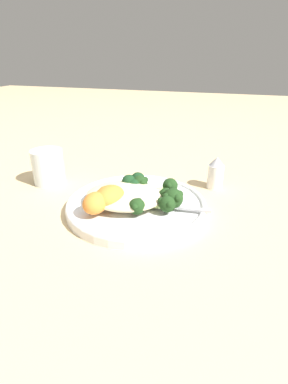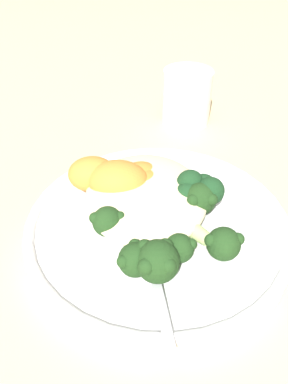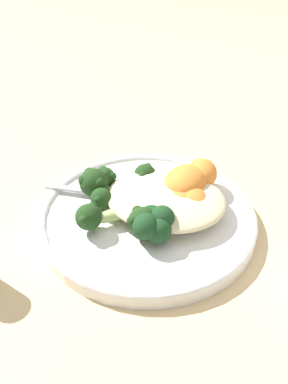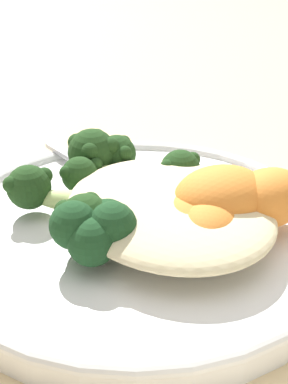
{
  "view_description": "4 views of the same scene",
  "coord_description": "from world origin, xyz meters",
  "px_view_note": "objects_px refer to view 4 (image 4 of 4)",
  "views": [
    {
      "loc": [
        0.18,
        -0.52,
        0.3
      ],
      "look_at": [
        0.01,
        -0.01,
        0.05
      ],
      "focal_mm": 28.0,
      "sensor_mm": 36.0,
      "label": 1
    },
    {
      "loc": [
        0.29,
        -0.03,
        0.3
      ],
      "look_at": [
        -0.01,
        -0.02,
        0.06
      ],
      "focal_mm": 35.0,
      "sensor_mm": 36.0,
      "label": 2
    },
    {
      "loc": [
        -0.12,
        0.37,
        0.34
      ],
      "look_at": [
        -0.01,
        0.01,
        0.06
      ],
      "focal_mm": 35.0,
      "sensor_mm": 36.0,
      "label": 3
    },
    {
      "loc": [
        -0.29,
        0.18,
        0.22
      ],
      "look_at": [
        -0.02,
        0.01,
        0.05
      ],
      "focal_mm": 50.0,
      "sensor_mm": 36.0,
      "label": 4
    }
  ],
  "objects_px": {
    "broccoli_stalk_0": "(178,175)",
    "sweet_potato_chunk_1": "(208,225)",
    "broccoli_stalk_1": "(123,164)",
    "broccoli_stalk_3": "(107,189)",
    "broccoli_stalk_4": "(59,195)",
    "broccoli_stalk_2": "(102,163)",
    "plate": "(138,229)",
    "kale_tuft": "(94,227)",
    "spoon": "(96,170)",
    "sweet_potato_chunk_0": "(269,197)",
    "sweet_potato_chunk_2": "(221,198)",
    "quinoa_mound": "(169,208)",
    "broccoli_stalk_5": "(100,219)",
    "sweet_potato_chunk_3": "(192,216)"
  },
  "relations": [
    {
      "from": "sweet_potato_chunk_2",
      "to": "quinoa_mound",
      "type": "bearing_deg",
      "value": 57.89
    },
    {
      "from": "sweet_potato_chunk_0",
      "to": "sweet_potato_chunk_1",
      "type": "height_order",
      "value": "sweet_potato_chunk_0"
    },
    {
      "from": "broccoli_stalk_4",
      "to": "sweet_potato_chunk_1",
      "type": "bearing_deg",
      "value": 170.87
    },
    {
      "from": "broccoli_stalk_5",
      "to": "sweet_potato_chunk_2",
      "type": "xyz_separation_m",
      "value": [
        -0.03,
        -0.08,
        0.01
      ]
    },
    {
      "from": "broccoli_stalk_3",
      "to": "spoon",
      "type": "height_order",
      "value": "broccoli_stalk_3"
    },
    {
      "from": "broccoli_stalk_2",
      "to": "broccoli_stalk_4",
      "type": "distance_m",
      "value": 0.05
    },
    {
      "from": "spoon",
      "to": "broccoli_stalk_2",
      "type": "bearing_deg",
      "value": 164.65
    },
    {
      "from": "plate",
      "to": "kale_tuft",
      "type": "height_order",
      "value": "kale_tuft"
    },
    {
      "from": "broccoli_stalk_1",
      "to": "sweet_potato_chunk_1",
      "type": "relative_size",
      "value": 2.17
    },
    {
      "from": "broccoli_stalk_2",
      "to": "sweet_potato_chunk_2",
      "type": "xyz_separation_m",
      "value": [
        -0.1,
        -0.03,
        0.0
      ]
    },
    {
      "from": "spoon",
      "to": "broccoli_stalk_1",
      "type": "bearing_deg",
      "value": -151.49
    },
    {
      "from": "broccoli_stalk_3",
      "to": "sweet_potato_chunk_2",
      "type": "bearing_deg",
      "value": -162.68
    },
    {
      "from": "broccoli_stalk_2",
      "to": "broccoli_stalk_5",
      "type": "relative_size",
      "value": 1.36
    },
    {
      "from": "plate",
      "to": "quinoa_mound",
      "type": "relative_size",
      "value": 1.83
    },
    {
      "from": "broccoli_stalk_0",
      "to": "broccoli_stalk_1",
      "type": "relative_size",
      "value": 0.68
    },
    {
      "from": "broccoli_stalk_0",
      "to": "sweet_potato_chunk_0",
      "type": "xyz_separation_m",
      "value": [
        -0.07,
        -0.02,
        0.01
      ]
    },
    {
      "from": "plate",
      "to": "broccoli_stalk_0",
      "type": "relative_size",
      "value": 3.82
    },
    {
      "from": "broccoli_stalk_2",
      "to": "sweet_potato_chunk_3",
      "type": "bearing_deg",
      "value": -174.15
    },
    {
      "from": "broccoli_stalk_0",
      "to": "kale_tuft",
      "type": "relative_size",
      "value": 1.36
    },
    {
      "from": "quinoa_mound",
      "to": "spoon",
      "type": "xyz_separation_m",
      "value": [
        0.1,
        0.0,
        -0.01
      ]
    },
    {
      "from": "broccoli_stalk_3",
      "to": "spoon",
      "type": "xyz_separation_m",
      "value": [
        0.05,
        -0.02,
        -0.01
      ]
    },
    {
      "from": "broccoli_stalk_0",
      "to": "broccoli_stalk_5",
      "type": "relative_size",
      "value": 0.83
    },
    {
      "from": "sweet_potato_chunk_1",
      "to": "broccoli_stalk_5",
      "type": "bearing_deg",
      "value": 50.54
    },
    {
      "from": "broccoli_stalk_3",
      "to": "broccoli_stalk_4",
      "type": "bearing_deg",
      "value": 58.75
    },
    {
      "from": "broccoli_stalk_1",
      "to": "kale_tuft",
      "type": "distance_m",
      "value": 0.11
    },
    {
      "from": "spoon",
      "to": "plate",
      "type": "bearing_deg",
      "value": 167.4
    },
    {
      "from": "quinoa_mound",
      "to": "sweet_potato_chunk_2",
      "type": "height_order",
      "value": "sweet_potato_chunk_2"
    },
    {
      "from": "quinoa_mound",
      "to": "sweet_potato_chunk_3",
      "type": "bearing_deg",
      "value": -161.61
    },
    {
      "from": "quinoa_mound",
      "to": "broccoli_stalk_3",
      "type": "height_order",
      "value": "same"
    },
    {
      "from": "broccoli_stalk_3",
      "to": "sweet_potato_chunk_3",
      "type": "xyz_separation_m",
      "value": [
        -0.07,
        -0.02,
        0.0
      ]
    },
    {
      "from": "sweet_potato_chunk_1",
      "to": "quinoa_mound",
      "type": "bearing_deg",
      "value": 11.85
    },
    {
      "from": "broccoli_stalk_2",
      "to": "sweet_potato_chunk_1",
      "type": "height_order",
      "value": "broccoli_stalk_2"
    },
    {
      "from": "sweet_potato_chunk_3",
      "to": "sweet_potato_chunk_2",
      "type": "bearing_deg",
      "value": -91.95
    },
    {
      "from": "broccoli_stalk_2",
      "to": "kale_tuft",
      "type": "distance_m",
      "value": 0.1
    },
    {
      "from": "broccoli_stalk_3",
      "to": "kale_tuft",
      "type": "distance_m",
      "value": 0.07
    },
    {
      "from": "broccoli_stalk_3",
      "to": "sweet_potato_chunk_0",
      "type": "bearing_deg",
      "value": -155.05
    },
    {
      "from": "quinoa_mound",
      "to": "sweet_potato_chunk_0",
      "type": "xyz_separation_m",
      "value": [
        -0.04,
        -0.06,
        0.01
      ]
    },
    {
      "from": "broccoli_stalk_1",
      "to": "sweet_potato_chunk_1",
      "type": "distance_m",
      "value": 0.11
    },
    {
      "from": "plate",
      "to": "broccoli_stalk_2",
      "type": "height_order",
      "value": "broccoli_stalk_2"
    },
    {
      "from": "plate",
      "to": "sweet_potato_chunk_1",
      "type": "relative_size",
      "value": 5.61
    },
    {
      "from": "plate",
      "to": "sweet_potato_chunk_2",
      "type": "distance_m",
      "value": 0.07
    },
    {
      "from": "broccoli_stalk_3",
      "to": "broccoli_stalk_4",
      "type": "relative_size",
      "value": 1.12
    },
    {
      "from": "sweet_potato_chunk_0",
      "to": "sweet_potato_chunk_3",
      "type": "relative_size",
      "value": 0.89
    },
    {
      "from": "broccoli_stalk_4",
      "to": "broccoli_stalk_2",
      "type": "bearing_deg",
      "value": -107.89
    },
    {
      "from": "broccoli_stalk_5",
      "to": "sweet_potato_chunk_0",
      "type": "xyz_separation_m",
      "value": [
        -0.05,
        -0.11,
        0.0
      ]
    },
    {
      "from": "broccoli_stalk_0",
      "to": "sweet_potato_chunk_1",
      "type": "relative_size",
      "value": 1.47
    },
    {
      "from": "broccoli_stalk_2",
      "to": "broccoli_stalk_3",
      "type": "height_order",
      "value": "broccoli_stalk_2"
    },
    {
      "from": "quinoa_mound",
      "to": "broccoli_stalk_1",
      "type": "bearing_deg",
      "value": -8.66
    },
    {
      "from": "plate",
      "to": "broccoli_stalk_4",
      "type": "distance_m",
      "value": 0.06
    },
    {
      "from": "broccoli_stalk_3",
      "to": "broccoli_stalk_4",
      "type": "xyz_separation_m",
      "value": [
        0.01,
        0.04,
        0.0
      ]
    }
  ]
}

